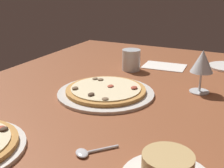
# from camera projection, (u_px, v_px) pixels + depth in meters

# --- Properties ---
(dining_table) EXTENTS (1.50, 1.10, 0.04)m
(dining_table) POSITION_uv_depth(u_px,v_px,m) (118.00, 95.00, 1.09)
(dining_table) COLOR brown
(dining_table) RESTS_ON ground
(pizza_main) EXTENTS (0.33, 0.33, 0.03)m
(pizza_main) POSITION_uv_depth(u_px,v_px,m) (106.00, 91.00, 1.03)
(pizza_main) COLOR silver
(pizza_main) RESTS_ON dining_table
(wine_glass_far) EXTENTS (0.08, 0.08, 0.15)m
(wine_glass_far) POSITION_uv_depth(u_px,v_px,m) (202.00, 63.00, 1.02)
(wine_glass_far) COLOR silver
(wine_glass_far) RESTS_ON dining_table
(water_glass) EXTENTS (0.08, 0.08, 0.09)m
(water_glass) POSITION_uv_depth(u_px,v_px,m) (131.00, 61.00, 1.29)
(water_glass) COLOR silver
(water_glass) RESTS_ON dining_table
(paper_menu) EXTENTS (0.14, 0.19, 0.00)m
(paper_menu) POSITION_uv_depth(u_px,v_px,m) (164.00, 66.00, 1.36)
(paper_menu) COLOR white
(paper_menu) RESTS_ON dining_table
(spoon) EXTENTS (0.09, 0.09, 0.01)m
(spoon) POSITION_uv_depth(u_px,v_px,m) (87.00, 152.00, 0.68)
(spoon) COLOR silver
(spoon) RESTS_ON dining_table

